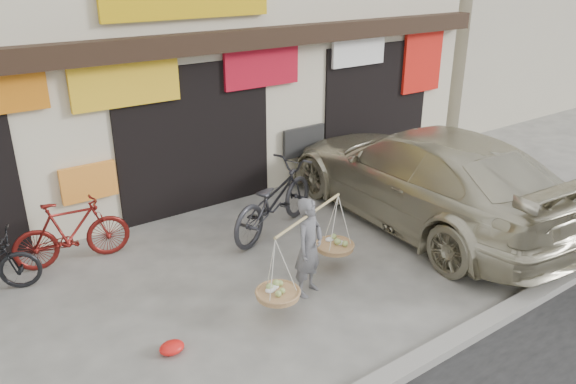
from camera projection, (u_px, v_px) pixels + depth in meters
ground at (315, 288)px, 8.02m from camera, size 70.00×70.00×0.00m
kerb at (422, 360)px, 6.49m from camera, size 70.00×0.25×0.12m
shophouse_block at (124, 7)px, 11.51m from camera, size 14.00×6.32×7.00m
street_vendor at (309, 251)px, 7.69m from camera, size 1.99×1.12×1.43m
bike_1 at (71, 232)px, 8.53m from camera, size 1.78×0.71×1.04m
bike_2 at (274, 200)px, 9.51m from camera, size 2.37×1.57×1.18m
suv at (423, 176)px, 9.84m from camera, size 2.79×6.00×1.70m
red_bag at (172, 348)px, 6.68m from camera, size 0.31×0.25×0.14m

